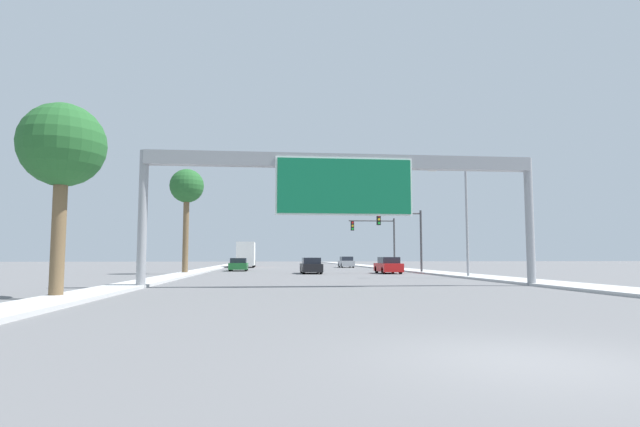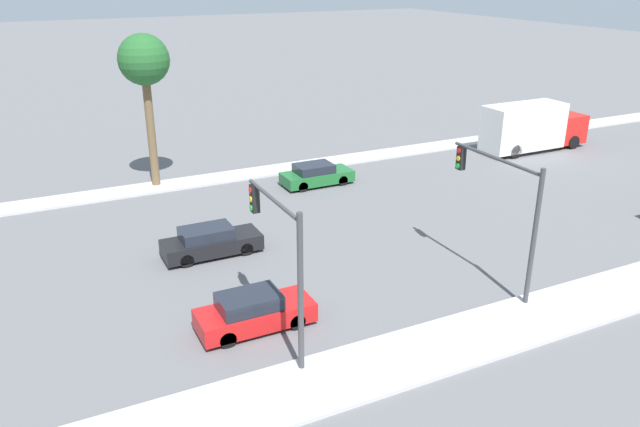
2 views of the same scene
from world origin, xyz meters
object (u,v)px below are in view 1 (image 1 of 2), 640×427
Objects in this scene: car_far_right at (239,265)px; palm_tree_background at (187,189)px; sign_gantry at (344,178)px; palm_tree_foreground at (62,148)px; truck_box_primary at (246,255)px; car_near_right at (346,262)px; car_mid_left at (311,266)px; traffic_light_near_intersection at (406,230)px; car_far_left at (388,266)px; traffic_light_mid_block at (379,234)px; street_lamp_right at (461,211)px.

car_far_right is 0.48× the size of palm_tree_background.
palm_tree_foreground is (-11.39, -6.02, 0.00)m from sign_gantry.
car_far_right is at bearing -90.00° from truck_box_primary.
sign_gantry is at bearing -98.94° from car_near_right.
car_far_right is at bearing 127.95° from car_mid_left.
truck_box_primary is 30.99m from traffic_light_near_intersection.
sign_gantry is 21.37m from car_far_left.
palm_tree_foreground is at bearing -94.76° from truck_box_primary.
sign_gantry is at bearing -90.00° from car_mid_left.
truck_box_primary is at bearing 104.73° from car_mid_left.
car_near_right is 0.61× the size of palm_tree_foreground.
car_far_left is at bearing -165.00° from traffic_light_near_intersection.
car_mid_left is 1.06× the size of car_near_right.
car_far_left is 19.36m from palm_tree_background.
traffic_light_near_intersection is at bearing -88.22° from traffic_light_mid_block.
traffic_light_near_intersection is (1.80, -24.42, 3.23)m from car_near_right.
traffic_light_near_intersection is 0.63× the size of palm_tree_background.
palm_tree_foreground is 0.90× the size of street_lamp_right.
car_far_right is 35.65m from palm_tree_foreground.
street_lamp_right is at bearing -85.90° from traffic_light_mid_block.
car_far_left is 1.01× the size of car_near_right.
car_mid_left is at bearing -105.97° from car_near_right.
traffic_light_near_intersection is 0.81× the size of palm_tree_foreground.
traffic_light_near_intersection is 1.00× the size of traffic_light_mid_block.
street_lamp_right is at bearing -46.68° from car_mid_left.
car_mid_left reaches higher than car_far_right.
palm_tree_background is at bearing 89.39° from palm_tree_foreground.
street_lamp_right reaches higher than car_far_left.
car_far_left is at bearing 70.36° from sign_gantry.
truck_box_primary is 1.07× the size of street_lamp_right.
traffic_light_mid_block is (1.49, 10.48, 3.32)m from car_far_left.
palm_tree_background is (-11.11, 19.91, 2.03)m from sign_gantry.
street_lamp_right reaches higher than car_near_right.
car_mid_left is 0.54× the size of truck_box_primary.
car_mid_left is at bearing 90.00° from sign_gantry.
palm_tree_background is (0.28, 25.93, 2.02)m from palm_tree_foreground.
car_far_left is at bearing -33.92° from car_far_right.
truck_box_primary reaches higher than car_near_right.
car_mid_left is 15.10m from street_lamp_right.
traffic_light_mid_block is at bearing 27.47° from palm_tree_background.
palm_tree_background reaches higher than car_far_right.
car_far_right is at bearing 146.08° from car_far_left.
truck_box_primary is at bearing 120.73° from traffic_light_near_intersection.
palm_tree_foreground reaches higher than traffic_light_mid_block.
car_mid_left is (0.00, 20.05, -4.83)m from sign_gantry.
car_mid_left is 11.38m from car_far_right.
truck_box_primary is 1.19× the size of palm_tree_foreground.
car_near_right is at bearing 94.84° from street_lamp_right.
palm_tree_foreground is (-19.87, -36.12, 1.49)m from traffic_light_mid_block.
palm_tree_background is at bearing -114.25° from car_far_right.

